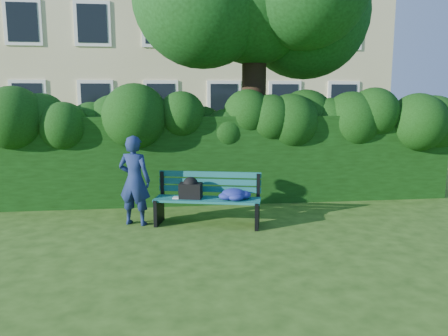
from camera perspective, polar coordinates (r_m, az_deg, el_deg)
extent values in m
plane|color=#284814|center=(7.29, 0.61, -8.15)|extent=(80.00, 80.00, 0.00)
cube|color=#C1B881|center=(21.26, -4.88, 19.58)|extent=(16.00, 8.00, 12.00)
cube|color=white|center=(17.61, -24.18, 7.87)|extent=(1.30, 0.08, 1.60)
cube|color=black|center=(17.57, -24.22, 7.87)|extent=(1.05, 0.04, 1.35)
cube|color=white|center=(17.08, -16.37, 8.29)|extent=(1.30, 0.08, 1.60)
cube|color=black|center=(17.04, -16.40, 8.29)|extent=(1.05, 0.04, 1.35)
cube|color=white|center=(16.87, -8.21, 8.56)|extent=(1.30, 0.08, 1.60)
cube|color=black|center=(16.83, -8.21, 8.56)|extent=(1.05, 0.04, 1.35)
cube|color=white|center=(17.01, -0.01, 8.66)|extent=(1.30, 0.08, 1.60)
cube|color=black|center=(16.97, 0.01, 8.65)|extent=(1.05, 0.04, 1.35)
cube|color=white|center=(17.48, 7.91, 8.59)|extent=(1.30, 0.08, 1.60)
cube|color=black|center=(17.44, 7.94, 8.58)|extent=(1.05, 0.04, 1.35)
cube|color=white|center=(18.25, 15.28, 8.38)|extent=(1.30, 0.08, 1.60)
cube|color=black|center=(18.21, 15.33, 8.37)|extent=(1.05, 0.04, 1.35)
cube|color=white|center=(17.80, -24.80, 16.90)|extent=(1.30, 0.08, 1.60)
cube|color=black|center=(17.76, -24.84, 16.92)|extent=(1.05, 0.04, 1.35)
cube|color=white|center=(17.28, -16.82, 17.61)|extent=(1.30, 0.08, 1.60)
cube|color=black|center=(17.24, -16.84, 17.62)|extent=(1.05, 0.04, 1.35)
cube|color=white|center=(17.07, -8.44, 17.99)|extent=(1.30, 0.08, 1.60)
cube|color=black|center=(17.03, -8.44, 18.01)|extent=(1.05, 0.04, 1.35)
cube|color=white|center=(17.21, -0.01, 18.02)|extent=(1.30, 0.08, 1.60)
cube|color=black|center=(17.17, 0.01, 18.04)|extent=(1.05, 0.04, 1.35)
cube|color=white|center=(17.67, 8.12, 17.70)|extent=(1.30, 0.08, 1.60)
cube|color=black|center=(17.63, 8.16, 17.72)|extent=(1.05, 0.04, 1.35)
cube|color=white|center=(18.44, 15.67, 17.10)|extent=(1.30, 0.08, 1.60)
cube|color=black|center=(18.40, 15.72, 17.12)|extent=(1.05, 0.04, 1.35)
cube|color=black|center=(9.23, -1.26, 1.28)|extent=(10.00, 1.00, 1.80)
cylinder|color=black|center=(10.28, 3.92, 9.55)|extent=(0.56, 0.56, 4.47)
sphere|color=#123A10|center=(11.16, 10.55, 19.10)|extent=(3.03, 3.03, 3.03)
cube|color=#115751|center=(7.29, -2.41, -4.48)|extent=(1.78, 0.54, 0.04)
cube|color=#115751|center=(7.41, -2.26, -4.26)|extent=(1.78, 0.54, 0.04)
cube|color=#115751|center=(7.52, -2.11, -4.05)|extent=(1.78, 0.54, 0.04)
cube|color=#115751|center=(7.64, -1.97, -3.84)|extent=(1.78, 0.54, 0.04)
cube|color=#115751|center=(7.69, -1.88, -2.77)|extent=(1.76, 0.48, 0.10)
cube|color=#115751|center=(7.67, -1.88, -1.80)|extent=(1.76, 0.48, 0.10)
cube|color=#115751|center=(7.66, -1.87, -0.83)|extent=(1.76, 0.48, 0.10)
cube|color=black|center=(7.70, -8.48, -5.60)|extent=(0.18, 0.50, 0.44)
cube|color=black|center=(7.85, -8.06, -2.08)|extent=(0.07, 0.07, 0.45)
cube|color=black|center=(7.60, -8.62, -4.09)|extent=(0.16, 0.42, 0.05)
cube|color=black|center=(7.44, 4.36, -6.05)|extent=(0.18, 0.50, 0.44)
cube|color=black|center=(7.59, 4.50, -2.41)|extent=(0.07, 0.07, 0.45)
cube|color=black|center=(7.34, 4.37, -4.50)|extent=(0.16, 0.42, 0.05)
cube|color=white|center=(7.51, -6.00, -3.89)|extent=(0.21, 0.17, 0.02)
cube|color=black|center=(7.48, -4.37, -2.96)|extent=(0.43, 0.35, 0.26)
imported|color=navy|center=(7.60, -11.61, -1.61)|extent=(0.66, 0.55, 1.55)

